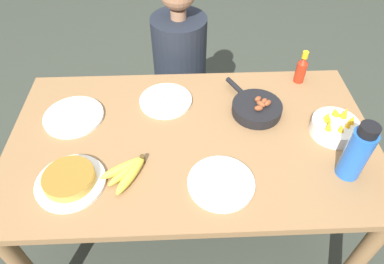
{
  "coord_description": "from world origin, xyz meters",
  "views": [
    {
      "loc": [
        -0.04,
        -0.98,
        1.83
      ],
      "look_at": [
        0.0,
        0.0,
        0.8
      ],
      "focal_mm": 32.0,
      "sensor_mm": 36.0,
      "label": 1
    }
  ],
  "objects_px": {
    "empty_plate_far_right": "(221,183)",
    "water_bottle": "(357,152)",
    "banana_bunch": "(127,171)",
    "frittata_plate_center": "(70,180)",
    "fruit_bowl_mango": "(335,127)",
    "skillet": "(256,108)",
    "person_figure": "(181,86)",
    "empty_plate_near_front": "(74,117)",
    "hot_sauce_bottle": "(301,69)",
    "empty_plate_far_left": "(166,101)"
  },
  "relations": [
    {
      "from": "skillet",
      "to": "frittata_plate_center",
      "type": "relative_size",
      "value": 1.24
    },
    {
      "from": "skillet",
      "to": "person_figure",
      "type": "bearing_deg",
      "value": 3.4
    },
    {
      "from": "frittata_plate_center",
      "to": "hot_sauce_bottle",
      "type": "distance_m",
      "value": 1.16
    },
    {
      "from": "empty_plate_near_front",
      "to": "water_bottle",
      "type": "xyz_separation_m",
      "value": [
        1.11,
        -0.35,
        0.11
      ]
    },
    {
      "from": "fruit_bowl_mango",
      "to": "hot_sauce_bottle",
      "type": "bearing_deg",
      "value": 98.44
    },
    {
      "from": "empty_plate_far_right",
      "to": "empty_plate_near_front",
      "type": "bearing_deg",
      "value": 148.21
    },
    {
      "from": "hot_sauce_bottle",
      "to": "fruit_bowl_mango",
      "type": "bearing_deg",
      "value": -81.56
    },
    {
      "from": "banana_bunch",
      "to": "empty_plate_far_right",
      "type": "xyz_separation_m",
      "value": [
        0.35,
        -0.06,
        -0.01
      ]
    },
    {
      "from": "person_figure",
      "to": "skillet",
      "type": "bearing_deg",
      "value": -59.02
    },
    {
      "from": "empty_plate_far_right",
      "to": "water_bottle",
      "type": "relative_size",
      "value": 0.99
    },
    {
      "from": "skillet",
      "to": "empty_plate_near_front",
      "type": "xyz_separation_m",
      "value": [
        -0.81,
        -0.0,
        -0.02
      ]
    },
    {
      "from": "empty_plate_far_left",
      "to": "empty_plate_far_right",
      "type": "relative_size",
      "value": 0.97
    },
    {
      "from": "hot_sauce_bottle",
      "to": "water_bottle",
      "type": "bearing_deg",
      "value": -86.05
    },
    {
      "from": "empty_plate_near_front",
      "to": "empty_plate_far_left",
      "type": "xyz_separation_m",
      "value": [
        0.41,
        0.09,
        0.0
      ]
    },
    {
      "from": "frittata_plate_center",
      "to": "water_bottle",
      "type": "bearing_deg",
      "value": 0.47
    },
    {
      "from": "banana_bunch",
      "to": "person_figure",
      "type": "bearing_deg",
      "value": 76.62
    },
    {
      "from": "banana_bunch",
      "to": "skillet",
      "type": "relative_size",
      "value": 0.6
    },
    {
      "from": "empty_plate_far_left",
      "to": "empty_plate_near_front",
      "type": "bearing_deg",
      "value": -167.39
    },
    {
      "from": "skillet",
      "to": "water_bottle",
      "type": "xyz_separation_m",
      "value": [
        0.29,
        -0.35,
        0.09
      ]
    },
    {
      "from": "empty_plate_far_right",
      "to": "water_bottle",
      "type": "xyz_separation_m",
      "value": [
        0.49,
        0.03,
        0.11
      ]
    },
    {
      "from": "banana_bunch",
      "to": "skillet",
      "type": "bearing_deg",
      "value": 30.64
    },
    {
      "from": "empty_plate_near_front",
      "to": "hot_sauce_bottle",
      "type": "xyz_separation_m",
      "value": [
        1.07,
        0.22,
        0.07
      ]
    },
    {
      "from": "fruit_bowl_mango",
      "to": "person_figure",
      "type": "xyz_separation_m",
      "value": [
        -0.64,
        0.7,
        -0.32
      ]
    },
    {
      "from": "water_bottle",
      "to": "hot_sauce_bottle",
      "type": "bearing_deg",
      "value": 93.95
    },
    {
      "from": "person_figure",
      "to": "empty_plate_far_left",
      "type": "bearing_deg",
      "value": -98.55
    },
    {
      "from": "frittata_plate_center",
      "to": "water_bottle",
      "type": "xyz_separation_m",
      "value": [
        1.05,
        0.01,
        0.1
      ]
    },
    {
      "from": "banana_bunch",
      "to": "empty_plate_far_right",
      "type": "height_order",
      "value": "banana_bunch"
    },
    {
      "from": "banana_bunch",
      "to": "frittata_plate_center",
      "type": "height_order",
      "value": "frittata_plate_center"
    },
    {
      "from": "empty_plate_far_right",
      "to": "hot_sauce_bottle",
      "type": "xyz_separation_m",
      "value": [
        0.45,
        0.61,
        0.07
      ]
    },
    {
      "from": "empty_plate_far_left",
      "to": "empty_plate_far_right",
      "type": "xyz_separation_m",
      "value": [
        0.21,
        -0.47,
        0.0
      ]
    },
    {
      "from": "frittata_plate_center",
      "to": "person_figure",
      "type": "height_order",
      "value": "person_figure"
    },
    {
      "from": "skillet",
      "to": "empty_plate_near_front",
      "type": "distance_m",
      "value": 0.81
    },
    {
      "from": "banana_bunch",
      "to": "fruit_bowl_mango",
      "type": "relative_size",
      "value": 0.98
    },
    {
      "from": "hot_sauce_bottle",
      "to": "person_figure",
      "type": "distance_m",
      "value": 0.77
    },
    {
      "from": "banana_bunch",
      "to": "fruit_bowl_mango",
      "type": "xyz_separation_m",
      "value": [
        0.85,
        0.18,
        0.02
      ]
    },
    {
      "from": "banana_bunch",
      "to": "fruit_bowl_mango",
      "type": "height_order",
      "value": "fruit_bowl_mango"
    },
    {
      "from": "empty_plate_near_front",
      "to": "person_figure",
      "type": "bearing_deg",
      "value": 49.56
    },
    {
      "from": "skillet",
      "to": "hot_sauce_bottle",
      "type": "height_order",
      "value": "hot_sauce_bottle"
    },
    {
      "from": "frittata_plate_center",
      "to": "fruit_bowl_mango",
      "type": "relative_size",
      "value": 1.32
    },
    {
      "from": "frittata_plate_center",
      "to": "empty_plate_near_front",
      "type": "bearing_deg",
      "value": 99.49
    },
    {
      "from": "banana_bunch",
      "to": "hot_sauce_bottle",
      "type": "height_order",
      "value": "hot_sauce_bottle"
    },
    {
      "from": "skillet",
      "to": "empty_plate_far_left",
      "type": "height_order",
      "value": "skillet"
    },
    {
      "from": "frittata_plate_center",
      "to": "hot_sauce_bottle",
      "type": "bearing_deg",
      "value": 30.01
    },
    {
      "from": "person_figure",
      "to": "frittata_plate_center",
      "type": "bearing_deg",
      "value": -114.47
    },
    {
      "from": "fruit_bowl_mango",
      "to": "water_bottle",
      "type": "bearing_deg",
      "value": -93.91
    },
    {
      "from": "banana_bunch",
      "to": "water_bottle",
      "type": "distance_m",
      "value": 0.85
    },
    {
      "from": "skillet",
      "to": "empty_plate_far_right",
      "type": "bearing_deg",
      "value": 125.49
    },
    {
      "from": "frittata_plate_center",
      "to": "empty_plate_far_left",
      "type": "distance_m",
      "value": 0.57
    },
    {
      "from": "water_bottle",
      "to": "person_figure",
      "type": "bearing_deg",
      "value": 124.61
    },
    {
      "from": "fruit_bowl_mango",
      "to": "empty_plate_near_front",
      "type": "bearing_deg",
      "value": 172.9
    }
  ]
}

